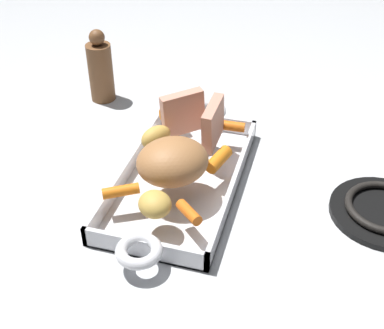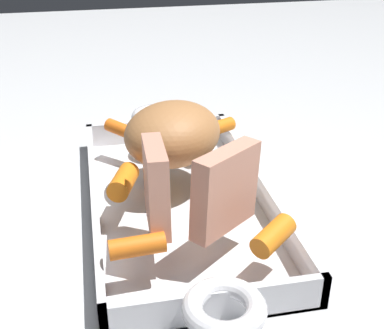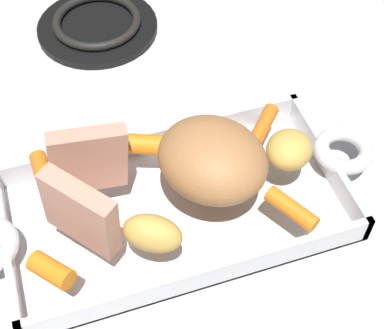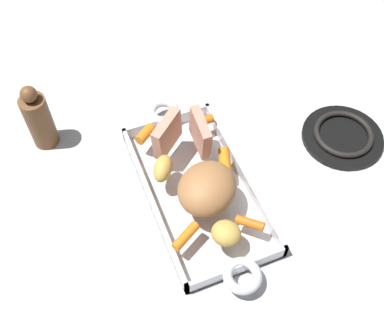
# 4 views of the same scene
# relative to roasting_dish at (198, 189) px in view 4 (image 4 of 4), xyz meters

# --- Properties ---
(ground_plane) EXTENTS (2.32, 2.32, 0.00)m
(ground_plane) POSITION_rel_roasting_dish_xyz_m (0.00, 0.00, -0.01)
(ground_plane) COLOR silver
(roasting_dish) EXTENTS (0.48, 0.20, 0.04)m
(roasting_dish) POSITION_rel_roasting_dish_xyz_m (0.00, 0.00, 0.00)
(roasting_dish) COLOR silver
(roasting_dish) RESTS_ON ground_plane
(pork_roast) EXTENTS (0.16, 0.16, 0.07)m
(pork_roast) POSITION_rel_roasting_dish_xyz_m (0.04, -0.00, 0.06)
(pork_roast) COLOR #AA7141
(pork_roast) RESTS_ON roasting_dish
(roast_slice_outer) EXTENTS (0.07, 0.08, 0.09)m
(roast_slice_outer) POSITION_rel_roasting_dish_xyz_m (-0.10, -0.03, 0.07)
(roast_slice_outer) COLOR tan
(roast_slice_outer) RESTS_ON roasting_dish
(roast_slice_thin) EXTENTS (0.09, 0.02, 0.09)m
(roast_slice_thin) POSITION_rel_roasting_dish_xyz_m (-0.08, 0.04, 0.07)
(roast_slice_thin) COLOR tan
(roast_slice_thin) RESTS_ON roasting_dish
(baby_carrot_center_right) EXTENTS (0.02, 0.05, 0.02)m
(baby_carrot_center_right) POSITION_rel_roasting_dish_xyz_m (-0.13, 0.06, 0.04)
(baby_carrot_center_right) COLOR orange
(baby_carrot_center_right) RESTS_ON roasting_dish
(baby_carrot_short) EXTENTS (0.06, 0.04, 0.03)m
(baby_carrot_short) POSITION_rel_roasting_dish_xyz_m (-0.02, 0.06, 0.04)
(baby_carrot_short) COLOR orange
(baby_carrot_short) RESTS_ON roasting_dish
(baby_carrot_long) EXTENTS (0.04, 0.06, 0.02)m
(baby_carrot_long) POSITION_rel_roasting_dish_xyz_m (0.10, -0.07, 0.04)
(baby_carrot_long) COLOR orange
(baby_carrot_long) RESTS_ON roasting_dish
(baby_carrot_northwest) EXTENTS (0.05, 0.05, 0.03)m
(baby_carrot_northwest) POSITION_rel_roasting_dish_xyz_m (-0.14, -0.06, 0.04)
(baby_carrot_northwest) COLOR orange
(baby_carrot_northwest) RESTS_ON roasting_dish
(baby_carrot_southwest) EXTENTS (0.05, 0.05, 0.02)m
(baby_carrot_southwest) POSITION_rel_roasting_dish_xyz_m (0.12, 0.05, 0.04)
(baby_carrot_southwest) COLOR orange
(baby_carrot_southwest) RESTS_ON roasting_dish
(potato_corner) EXTENTS (0.07, 0.06, 0.04)m
(potato_corner) POSITION_rel_roasting_dish_xyz_m (-0.04, -0.06, 0.05)
(potato_corner) COLOR gold
(potato_corner) RESTS_ON roasting_dish
(potato_near_roast) EXTENTS (0.07, 0.07, 0.04)m
(potato_near_roast) POSITION_rel_roasting_dish_xyz_m (0.13, 0.00, 0.05)
(potato_near_roast) COLOR gold
(potato_near_roast) RESTS_ON roasting_dish
(stove_burner_rear) EXTENTS (0.18, 0.18, 0.02)m
(stove_burner_rear) POSITION_rel_roasting_dish_xyz_m (-0.01, 0.34, -0.00)
(stove_burner_rear) COLOR black
(stove_burner_rear) RESTS_ON ground_plane
(pepper_mill) EXTENTS (0.05, 0.05, 0.16)m
(pepper_mill) POSITION_rel_roasting_dish_xyz_m (-0.25, -0.26, 0.06)
(pepper_mill) COLOR brown
(pepper_mill) RESTS_ON ground_plane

